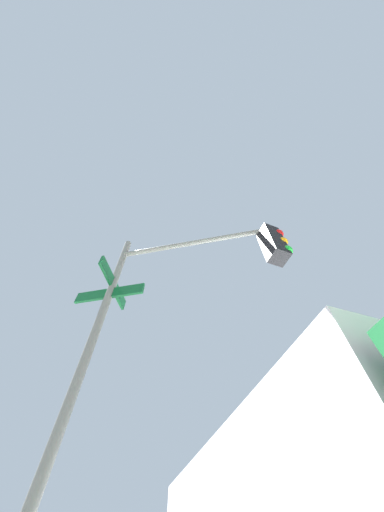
# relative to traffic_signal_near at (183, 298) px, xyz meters

# --- Properties ---
(traffic_signal_near) EXTENTS (2.03, 2.92, 6.16)m
(traffic_signal_near) POSITION_rel_traffic_signal_near_xyz_m (0.00, 0.00, 0.00)
(traffic_signal_near) COLOR slate
(traffic_signal_near) RESTS_ON ground_plane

